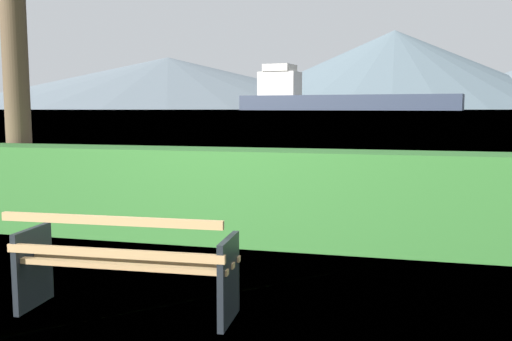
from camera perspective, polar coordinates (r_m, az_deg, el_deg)
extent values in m
plane|color=olive|center=(4.85, -12.81, -13.96)|extent=(1400.00, 1400.00, 0.00)
plane|color=slate|center=(311.25, 13.60, 6.01)|extent=(620.00, 620.00, 0.00)
cube|color=tan|center=(4.55, -13.96, -9.43)|extent=(1.78, 0.14, 0.04)
cube|color=tan|center=(4.72, -12.95, -8.83)|extent=(1.78, 0.14, 0.04)
cube|color=tan|center=(4.89, -12.00, -8.27)|extent=(1.78, 0.14, 0.04)
cube|color=tan|center=(4.46, -14.42, -8.19)|extent=(1.78, 0.11, 0.06)
cube|color=tan|center=(4.36, -14.78, -4.95)|extent=(1.78, 0.11, 0.06)
cube|color=#1E2328|center=(5.14, -21.80, -9.17)|extent=(0.07, 0.51, 0.68)
cube|color=#1E2328|center=(4.45, -2.81, -11.10)|extent=(0.07, 0.51, 0.68)
cube|color=#387A33|center=(7.03, -3.47, -2.53)|extent=(9.62, 0.74, 1.16)
cylinder|color=brown|center=(9.14, -23.39, 11.26)|extent=(0.37, 0.37, 5.05)
cube|color=#2D384C|center=(287.09, 9.14, 6.85)|extent=(112.57, 34.00, 7.69)
cube|color=silver|center=(298.35, 2.44, 8.83)|extent=(22.13, 16.95, 12.30)
cube|color=beige|center=(298.79, 2.45, 10.38)|extent=(16.45, 17.43, 3.84)
cone|color=gray|center=(579.31, -8.95, 8.80)|extent=(431.18, 431.18, 51.41)
cone|color=slate|center=(537.09, 13.87, 9.95)|extent=(323.22, 323.22, 71.48)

